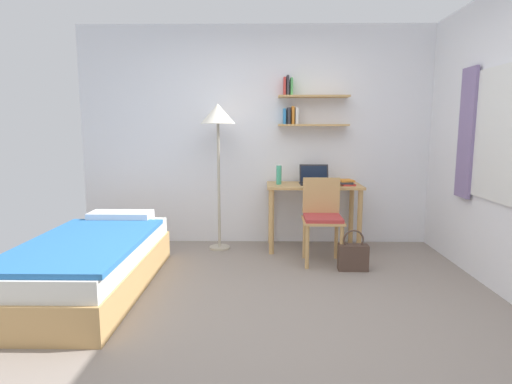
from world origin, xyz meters
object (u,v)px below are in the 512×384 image
(handbag, at_px, (353,256))
(laptop, at_px, (314,179))
(water_bottle, at_px, (279,175))
(bed, at_px, (93,263))
(desk_chair, at_px, (322,216))
(book_stack, at_px, (346,182))
(desk, at_px, (314,197))
(standing_lamp, at_px, (218,122))

(handbag, bearing_deg, laptop, 110.73)
(laptop, relative_size, water_bottle, 1.57)
(bed, bearing_deg, desk_chair, 21.34)
(bed, distance_m, book_stack, 2.80)
(desk, bearing_deg, book_stack, -7.35)
(laptop, bearing_deg, water_bottle, -174.19)
(desk_chair, bearing_deg, standing_lamp, 157.33)
(water_bottle, relative_size, handbag, 0.53)
(water_bottle, bearing_deg, book_stack, -2.94)
(standing_lamp, bearing_deg, handbag, -27.82)
(water_bottle, xyz_separation_m, book_stack, (0.77, -0.04, -0.08))
(desk, relative_size, standing_lamp, 0.64)
(water_bottle, bearing_deg, laptop, 5.81)
(bed, relative_size, desk, 1.87)
(water_bottle, distance_m, book_stack, 0.77)
(bed, height_order, handbag, bed)
(bed, bearing_deg, standing_lamp, 53.03)
(handbag, bearing_deg, desk_chair, 135.63)
(laptop, height_order, book_stack, laptop)
(desk, distance_m, desk_chair, 0.51)
(desk_chair, height_order, standing_lamp, standing_lamp)
(bed, xyz_separation_m, book_stack, (2.43, 1.27, 0.55))
(bed, bearing_deg, book_stack, 27.60)
(book_stack, bearing_deg, desk, 172.65)
(water_bottle, xyz_separation_m, handbag, (0.71, -0.76, -0.73))
(book_stack, xyz_separation_m, handbag, (-0.05, -0.72, -0.65))
(bed, height_order, desk_chair, desk_chair)
(desk_chair, xyz_separation_m, book_stack, (0.33, 0.45, 0.29))
(laptop, distance_m, book_stack, 0.36)
(standing_lamp, height_order, book_stack, standing_lamp)
(bed, distance_m, handbag, 2.44)
(standing_lamp, bearing_deg, book_stack, -0.89)
(water_bottle, distance_m, handbag, 1.27)
(desk, height_order, handbag, desk)
(bed, distance_m, desk, 2.48)
(desk, bearing_deg, water_bottle, -178.93)
(desk_chair, distance_m, book_stack, 0.63)
(desk_chair, xyz_separation_m, laptop, (-0.03, 0.53, 0.32))
(laptop, relative_size, handbag, 0.83)
(desk, xyz_separation_m, water_bottle, (-0.40, -0.01, 0.25))
(desk, relative_size, laptop, 3.16)
(standing_lamp, distance_m, laptop, 1.28)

